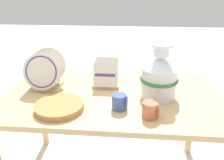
{
  "coord_description": "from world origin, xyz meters",
  "views": [
    {
      "loc": [
        0.11,
        -1.29,
        1.4
      ],
      "look_at": [
        0.0,
        0.0,
        0.84
      ],
      "focal_mm": 35.0,
      "sensor_mm": 36.0,
      "label": 1
    }
  ],
  "objects_px": {
    "mug_terracotta_glaze": "(151,110)",
    "mug_cobalt_glaze": "(120,102)",
    "dish_rack_square_plates": "(106,77)",
    "wicker_charger_stack": "(60,106)",
    "dish_rack_round_plates": "(45,72)",
    "ceramic_vase": "(159,76)"
  },
  "relations": [
    {
      "from": "mug_terracotta_glaze",
      "to": "dish_rack_square_plates",
      "type": "bearing_deg",
      "value": 125.47
    },
    {
      "from": "dish_rack_square_plates",
      "to": "wicker_charger_stack",
      "type": "relative_size",
      "value": 0.67
    },
    {
      "from": "dish_rack_round_plates",
      "to": "dish_rack_square_plates",
      "type": "xyz_separation_m",
      "value": [
        0.42,
        0.09,
        -0.06
      ]
    },
    {
      "from": "mug_cobalt_glaze",
      "to": "dish_rack_square_plates",
      "type": "bearing_deg",
      "value": 109.32
    },
    {
      "from": "ceramic_vase",
      "to": "mug_cobalt_glaze",
      "type": "bearing_deg",
      "value": -143.37
    },
    {
      "from": "mug_cobalt_glaze",
      "to": "mug_terracotta_glaze",
      "type": "relative_size",
      "value": 1.0
    },
    {
      "from": "dish_rack_square_plates",
      "to": "dish_rack_round_plates",
      "type": "bearing_deg",
      "value": -167.79
    },
    {
      "from": "mug_terracotta_glaze",
      "to": "mug_cobalt_glaze",
      "type": "bearing_deg",
      "value": 156.36
    },
    {
      "from": "ceramic_vase",
      "to": "mug_cobalt_glaze",
      "type": "distance_m",
      "value": 0.31
    },
    {
      "from": "ceramic_vase",
      "to": "mug_terracotta_glaze",
      "type": "xyz_separation_m",
      "value": [
        -0.07,
        -0.25,
        -0.1
      ]
    },
    {
      "from": "wicker_charger_stack",
      "to": "mug_terracotta_glaze",
      "type": "xyz_separation_m",
      "value": [
        0.53,
        -0.04,
        0.03
      ]
    },
    {
      "from": "dish_rack_square_plates",
      "to": "mug_cobalt_glaze",
      "type": "relative_size",
      "value": 2.05
    },
    {
      "from": "dish_rack_round_plates",
      "to": "mug_cobalt_glaze",
      "type": "relative_size",
      "value": 2.85
    },
    {
      "from": "wicker_charger_stack",
      "to": "ceramic_vase",
      "type": "bearing_deg",
      "value": 19.66
    },
    {
      "from": "ceramic_vase",
      "to": "mug_terracotta_glaze",
      "type": "height_order",
      "value": "ceramic_vase"
    },
    {
      "from": "ceramic_vase",
      "to": "wicker_charger_stack",
      "type": "relative_size",
      "value": 1.23
    },
    {
      "from": "dish_rack_round_plates",
      "to": "dish_rack_square_plates",
      "type": "height_order",
      "value": "dish_rack_round_plates"
    },
    {
      "from": "mug_terracotta_glaze",
      "to": "wicker_charger_stack",
      "type": "bearing_deg",
      "value": 175.47
    },
    {
      "from": "ceramic_vase",
      "to": "wicker_charger_stack",
      "type": "height_order",
      "value": "ceramic_vase"
    },
    {
      "from": "dish_rack_round_plates",
      "to": "wicker_charger_stack",
      "type": "height_order",
      "value": "dish_rack_round_plates"
    },
    {
      "from": "dish_rack_round_plates",
      "to": "wicker_charger_stack",
      "type": "distance_m",
      "value": 0.34
    },
    {
      "from": "mug_cobalt_glaze",
      "to": "ceramic_vase",
      "type": "bearing_deg",
      "value": 36.63
    }
  ]
}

